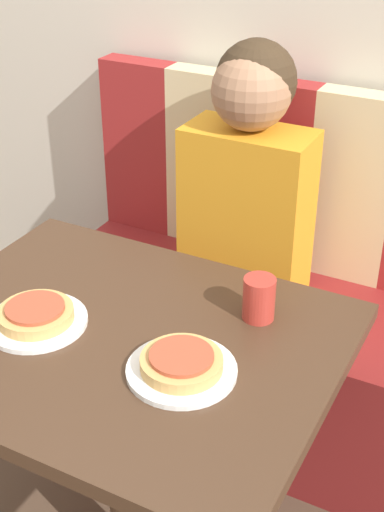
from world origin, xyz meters
The scene contains 9 objects.
booth_seat centered at (0.00, 0.67, 0.25)m, with size 1.19×0.52×0.49m.
booth_backrest centered at (0.00, 0.88, 0.78)m, with size 1.19×0.08×0.57m.
dining_table centered at (0.00, 0.00, 0.65)m, with size 0.91×0.73×0.76m.
person centered at (0.00, 0.67, 0.88)m, with size 0.35×0.24×0.73m.
plate_left centered at (-0.18, -0.05, 0.76)m, with size 0.22×0.22×0.01m.
plate_right centered at (0.18, -0.05, 0.76)m, with size 0.22×0.22×0.01m.
pizza_left centered at (-0.18, -0.05, 0.78)m, with size 0.16×0.16×0.03m.
pizza_right centered at (0.18, -0.05, 0.78)m, with size 0.16×0.16×0.03m.
drinking_cup centered at (0.24, 0.19, 0.80)m, with size 0.07×0.07×0.10m.
Camera 1 is at (0.70, -1.00, 1.65)m, focal length 50.00 mm.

